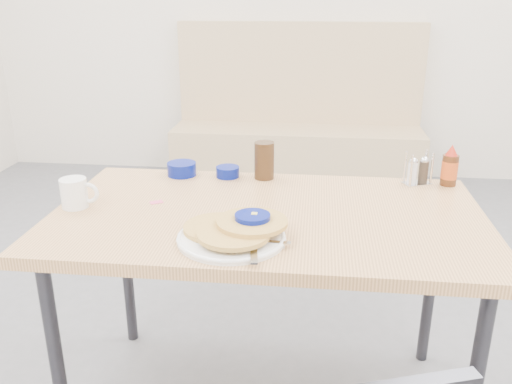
# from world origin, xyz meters

# --- Properties ---
(booth_bench) EXTENTS (1.90, 0.56, 1.22)m
(booth_bench) POSITION_xyz_m (0.00, 2.78, 0.35)
(booth_bench) COLOR tan
(booth_bench) RESTS_ON ground
(dining_table) EXTENTS (1.40, 0.80, 0.76)m
(dining_table) POSITION_xyz_m (0.00, 0.25, 0.70)
(dining_table) COLOR tan
(dining_table) RESTS_ON ground
(pancake_plate) EXTENTS (0.32, 0.33, 0.06)m
(pancake_plate) POSITION_xyz_m (-0.08, 0.03, 0.78)
(pancake_plate) COLOR white
(pancake_plate) RESTS_ON dining_table
(coffee_mug) EXTENTS (0.13, 0.09, 0.10)m
(coffee_mug) POSITION_xyz_m (-0.64, 0.22, 0.81)
(coffee_mug) COLOR white
(coffee_mug) RESTS_ON dining_table
(grits_setting) EXTENTS (0.21, 0.20, 0.07)m
(grits_setting) POSITION_xyz_m (-0.03, 0.06, 0.79)
(grits_setting) COLOR white
(grits_setting) RESTS_ON dining_table
(creamer_bowl) EXTENTS (0.11, 0.11, 0.05)m
(creamer_bowl) POSITION_xyz_m (-0.37, 0.59, 0.78)
(creamer_bowl) COLOR navy
(creamer_bowl) RESTS_ON dining_table
(butter_bowl) EXTENTS (0.09, 0.09, 0.04)m
(butter_bowl) POSITION_xyz_m (-0.19, 0.59, 0.78)
(butter_bowl) COLOR navy
(butter_bowl) RESTS_ON dining_table
(amber_tumbler) EXTENTS (0.09, 0.09, 0.14)m
(amber_tumbler) POSITION_xyz_m (-0.05, 0.59, 0.83)
(amber_tumbler) COLOR #342110
(amber_tumbler) RESTS_ON dining_table
(condiment_caddy) EXTENTS (0.12, 0.09, 0.12)m
(condiment_caddy) POSITION_xyz_m (0.53, 0.59, 0.80)
(condiment_caddy) COLOR silver
(condiment_caddy) RESTS_ON dining_table
(syrup_bottle) EXTENTS (0.06, 0.06, 0.15)m
(syrup_bottle) POSITION_xyz_m (0.64, 0.59, 0.83)
(syrup_bottle) COLOR #47230F
(syrup_bottle) RESTS_ON dining_table
(sugar_wrapper) EXTENTS (0.05, 0.04, 0.00)m
(sugar_wrapper) POSITION_xyz_m (-0.38, 0.29, 0.76)
(sugar_wrapper) COLOR #EA4E7A
(sugar_wrapper) RESTS_ON dining_table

